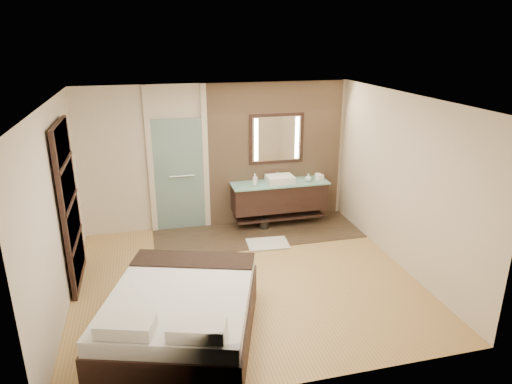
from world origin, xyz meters
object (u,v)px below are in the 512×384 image
object	(u,v)px
mirror_unit	(277,139)
waste_bin	(264,223)
vanity	(279,196)
bed	(182,314)

from	to	relation	value
mirror_unit	waste_bin	distance (m)	1.62
vanity	mirror_unit	bearing A→B (deg)	90.00
waste_bin	vanity	bearing A→B (deg)	21.06
mirror_unit	bed	size ratio (longest dim) A/B	0.42
bed	waste_bin	xyz separation A→B (m)	(1.82, 2.95, -0.22)
bed	mirror_unit	bearing A→B (deg)	74.99
vanity	waste_bin	size ratio (longest dim) A/B	8.40
vanity	mirror_unit	size ratio (longest dim) A/B	1.75
waste_bin	bed	bearing A→B (deg)	-121.69
vanity	bed	world-z (taller)	vanity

